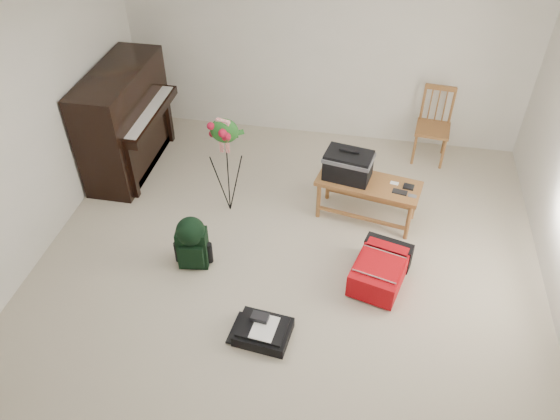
% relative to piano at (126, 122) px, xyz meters
% --- Properties ---
extents(floor, '(5.00, 5.50, 0.01)m').
position_rel_piano_xyz_m(floor, '(2.19, -1.60, -0.60)').
color(floor, '#B8AE94').
rests_on(floor, ground).
extents(ceiling, '(5.00, 5.50, 0.01)m').
position_rel_piano_xyz_m(ceiling, '(2.19, -1.60, 1.90)').
color(ceiling, white).
rests_on(ceiling, wall_back).
extents(wall_back, '(5.00, 0.04, 2.50)m').
position_rel_piano_xyz_m(wall_back, '(2.19, 1.15, 0.65)').
color(wall_back, silver).
rests_on(wall_back, floor).
extents(wall_left, '(0.04, 5.50, 2.50)m').
position_rel_piano_xyz_m(wall_left, '(-0.31, -1.60, 0.65)').
color(wall_left, silver).
rests_on(wall_left, floor).
extents(piano, '(0.71, 1.50, 1.25)m').
position_rel_piano_xyz_m(piano, '(0.00, 0.00, 0.00)').
color(piano, black).
rests_on(piano, floor).
extents(bench, '(1.15, 0.63, 0.84)m').
position_rel_piano_xyz_m(bench, '(2.73, -0.49, -0.01)').
color(bench, '#975F31').
rests_on(bench, floor).
extents(dining_chair, '(0.44, 0.44, 0.93)m').
position_rel_piano_xyz_m(dining_chair, '(3.60, 0.83, -0.15)').
color(dining_chair, '#975F31').
rests_on(dining_chair, floor).
extents(red_suitcase, '(0.60, 0.77, 0.29)m').
position_rel_piano_xyz_m(red_suitcase, '(3.10, -1.36, -0.45)').
color(red_suitcase, red).
rests_on(red_suitcase, floor).
extents(black_duffel, '(0.51, 0.42, 0.20)m').
position_rel_piano_xyz_m(black_duffel, '(2.13, -2.26, -0.53)').
color(black_duffel, black).
rests_on(black_duffel, floor).
extents(green_backpack, '(0.32, 0.29, 0.58)m').
position_rel_piano_xyz_m(green_backpack, '(1.26, -1.52, -0.28)').
color(green_backpack, black).
rests_on(green_backpack, floor).
extents(flower_stand, '(0.46, 0.46, 1.20)m').
position_rel_piano_xyz_m(flower_stand, '(1.40, -0.63, -0.01)').
color(flower_stand, black).
rests_on(flower_stand, floor).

